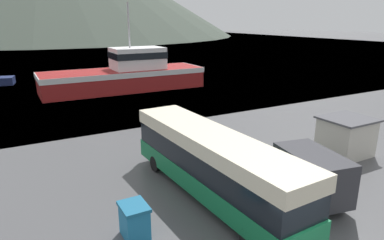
{
  "coord_description": "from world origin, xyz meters",
  "views": [
    {
      "loc": [
        -8.09,
        -6.33,
        8.33
      ],
      "look_at": [
        2.2,
        12.38,
        2.0
      ],
      "focal_mm": 32.0,
      "sensor_mm": 36.0,
      "label": 1
    }
  ],
  "objects_px": {
    "tour_bus": "(212,162)",
    "delivery_van": "(305,172)",
    "storage_bin": "(134,221)",
    "dock_kiosk": "(346,136)",
    "fishing_boat": "(126,74)"
  },
  "relations": [
    {
      "from": "tour_bus",
      "to": "delivery_van",
      "type": "relative_size",
      "value": 2.11
    },
    {
      "from": "tour_bus",
      "to": "delivery_van",
      "type": "xyz_separation_m",
      "value": [
        3.97,
        -2.1,
        -0.54
      ]
    },
    {
      "from": "fishing_boat",
      "to": "tour_bus",
      "type": "bearing_deg",
      "value": 170.31
    },
    {
      "from": "delivery_van",
      "to": "dock_kiosk",
      "type": "bearing_deg",
      "value": 33.15
    },
    {
      "from": "tour_bus",
      "to": "fishing_boat",
      "type": "xyz_separation_m",
      "value": [
        4.87,
        27.37,
        0.07
      ]
    },
    {
      "from": "tour_bus",
      "to": "dock_kiosk",
      "type": "bearing_deg",
      "value": 0.3
    },
    {
      "from": "tour_bus",
      "to": "storage_bin",
      "type": "bearing_deg",
      "value": -166.25
    },
    {
      "from": "storage_bin",
      "to": "fishing_boat",
      "type": "bearing_deg",
      "value": 72.14
    },
    {
      "from": "tour_bus",
      "to": "delivery_van",
      "type": "distance_m",
      "value": 4.53
    },
    {
      "from": "fishing_boat",
      "to": "delivery_van",
      "type": "bearing_deg",
      "value": 178.66
    },
    {
      "from": "delivery_van",
      "to": "dock_kiosk",
      "type": "xyz_separation_m",
      "value": [
        6.3,
        2.6,
        -0.05
      ]
    },
    {
      "from": "fishing_boat",
      "to": "dock_kiosk",
      "type": "relative_size",
      "value": 6.36
    },
    {
      "from": "storage_bin",
      "to": "dock_kiosk",
      "type": "height_order",
      "value": "dock_kiosk"
    },
    {
      "from": "tour_bus",
      "to": "fishing_boat",
      "type": "distance_m",
      "value": 27.8
    },
    {
      "from": "storage_bin",
      "to": "dock_kiosk",
      "type": "relative_size",
      "value": 0.46
    }
  ]
}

